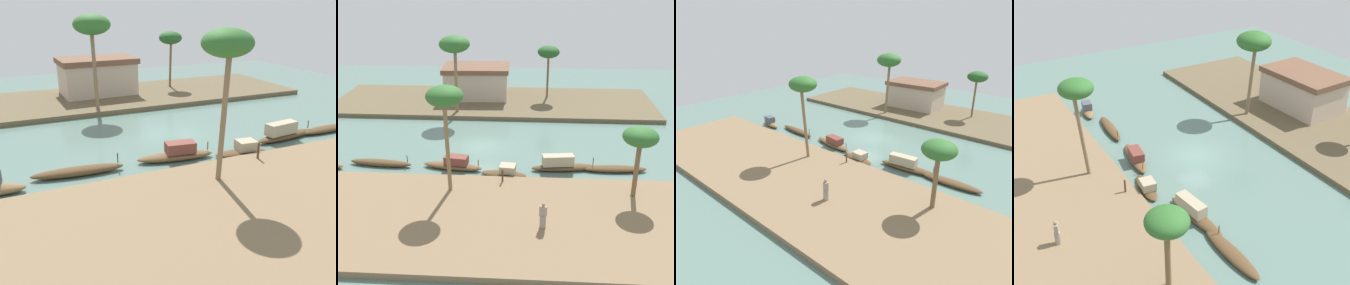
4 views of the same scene
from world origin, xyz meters
The scene contains 15 objects.
river_water centered at (0.00, 0.00, 0.00)m, with size 61.37×61.37×0.00m, color slate.
riverbank_left centered at (0.00, -12.34, 0.22)m, with size 36.69×11.39×0.44m, color #846B4C.
riverbank_right centered at (0.00, 12.34, 0.22)m, with size 36.69×11.39×0.44m, color brown.
sampan_downstream_large centered at (-1.68, -4.80, 0.43)m, with size 5.00×1.75×1.16m.
sampan_with_tall_canopy centered at (2.52, -5.82, 0.36)m, with size 3.67×1.48×1.00m.
sampan_open_hull centered at (-7.79, -4.56, 0.25)m, with size 5.29×1.36×1.07m.
sampan_midstream centered at (7.01, -4.47, 0.51)m, with size 5.38×1.66×1.33m.
sampan_upstream_small centered at (11.21, -4.41, 0.22)m, with size 5.17×1.21×0.45m.
person_on_near_bank centered at (5.35, -13.23, 1.16)m, with size 0.50×0.50×1.71m.
mooring_post centered at (2.45, -7.50, 0.94)m, with size 0.14×0.14×1.01m, color #4C3823.
palm_tree_left_near centered at (-1.19, -9.14, 7.29)m, with size 2.50×2.50×7.75m.
palm_tree_left_far centered at (11.72, -9.02, 4.78)m, with size 2.36×2.36×5.13m.
palm_tree_right_tall centered at (-3.60, 8.29, 7.50)m, with size 3.19×3.19×8.09m.
palm_tree_right_short centered at (6.26, 14.00, 5.75)m, with size 2.53×2.53×6.10m.
riverside_building centered at (-2.16, 13.80, 2.33)m, with size 7.89×5.43×3.72m.
Camera 2 is at (4.51, -35.69, 15.73)m, focal length 45.99 mm.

